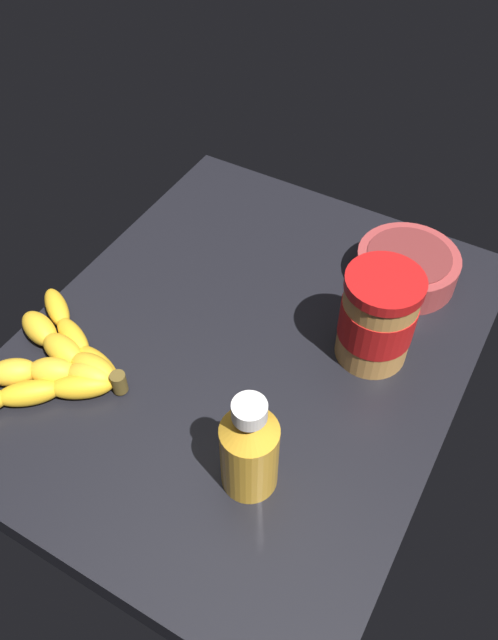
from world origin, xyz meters
TOP-DOWN VIEW (x-y plane):
  - ground_plane at (0.00, 0.00)cm, footprint 70.68×57.09cm
  - banana_bunch at (-16.30, 19.01)cm, footprint 25.00×20.73cm
  - peanut_butter_jar at (7.24, -15.40)cm, footprint 9.91×9.91cm
  - honey_bottle at (-17.12, -10.51)cm, footprint 6.50×6.50cm
  - small_bowl at (22.72, -14.45)cm, footprint 14.92×14.92cm

SIDE VIEW (x-z plane):
  - ground_plane at x=0.00cm, z-range -4.96..0.00cm
  - banana_bunch at x=-16.30cm, z-range -0.14..3.53cm
  - small_bowl at x=22.72cm, z-range 0.07..5.03cm
  - honey_bottle at x=-17.12cm, z-range -0.65..14.39cm
  - peanut_butter_jar at x=7.24cm, z-range 0.00..13.91cm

